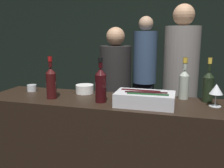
{
  "coord_description": "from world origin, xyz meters",
  "views": [
    {
      "loc": [
        0.51,
        -1.52,
        1.55
      ],
      "look_at": [
        0.0,
        0.28,
        1.17
      ],
      "focal_mm": 40.0,
      "sensor_mm": 36.0,
      "label": 1
    }
  ],
  "objects_px": {
    "champagne_bottle": "(208,85)",
    "rose_wine_bottle": "(184,82)",
    "red_wine_bottle_tall": "(51,82)",
    "person_blond_tee": "(145,71)",
    "wine_glass": "(216,90)",
    "red_wine_bottle_black_foil": "(101,84)",
    "person_grey_polo": "(180,85)",
    "person_in_hoodie": "(115,90)",
    "bowl_white": "(85,89)",
    "candle_votive": "(32,88)",
    "ice_bin_with_bottles": "(145,98)"
  },
  "relations": [
    {
      "from": "champagne_bottle",
      "to": "rose_wine_bottle",
      "type": "height_order",
      "value": "champagne_bottle"
    },
    {
      "from": "red_wine_bottle_tall",
      "to": "person_blond_tee",
      "type": "xyz_separation_m",
      "value": [
        0.44,
        1.97,
        -0.18
      ]
    },
    {
      "from": "wine_glass",
      "to": "person_blond_tee",
      "type": "xyz_separation_m",
      "value": [
        -0.77,
        1.85,
        -0.16
      ]
    },
    {
      "from": "red_wine_bottle_black_foil",
      "to": "person_grey_polo",
      "type": "height_order",
      "value": "person_grey_polo"
    },
    {
      "from": "wine_glass",
      "to": "red_wine_bottle_black_foil",
      "type": "relative_size",
      "value": 0.48
    },
    {
      "from": "red_wine_bottle_black_foil",
      "to": "person_grey_polo",
      "type": "distance_m",
      "value": 1.07
    },
    {
      "from": "person_in_hoodie",
      "to": "person_grey_polo",
      "type": "bearing_deg",
      "value": 8.42
    },
    {
      "from": "person_blond_tee",
      "to": "person_grey_polo",
      "type": "bearing_deg",
      "value": 150.83
    },
    {
      "from": "bowl_white",
      "to": "champagne_bottle",
      "type": "height_order",
      "value": "champagne_bottle"
    },
    {
      "from": "bowl_white",
      "to": "person_blond_tee",
      "type": "bearing_deg",
      "value": 81.58
    },
    {
      "from": "candle_votive",
      "to": "ice_bin_with_bottles",
      "type": "bearing_deg",
      "value": -9.98
    },
    {
      "from": "bowl_white",
      "to": "champagne_bottle",
      "type": "bearing_deg",
      "value": -0.23
    },
    {
      "from": "ice_bin_with_bottles",
      "to": "candle_votive",
      "type": "distance_m",
      "value": 1.04
    },
    {
      "from": "person_grey_polo",
      "to": "rose_wine_bottle",
      "type": "bearing_deg",
      "value": -79.41
    },
    {
      "from": "ice_bin_with_bottles",
      "to": "bowl_white",
      "type": "xyz_separation_m",
      "value": [
        -0.55,
        0.24,
        -0.02
      ]
    },
    {
      "from": "bowl_white",
      "to": "red_wine_bottle_black_foil",
      "type": "bearing_deg",
      "value": -46.11
    },
    {
      "from": "bowl_white",
      "to": "red_wine_bottle_black_foil",
      "type": "height_order",
      "value": "red_wine_bottle_black_foil"
    },
    {
      "from": "rose_wine_bottle",
      "to": "red_wine_bottle_black_foil",
      "type": "bearing_deg",
      "value": -155.61
    },
    {
      "from": "bowl_white",
      "to": "red_wine_bottle_black_foil",
      "type": "distance_m",
      "value": 0.33
    },
    {
      "from": "wine_glass",
      "to": "red_wine_bottle_black_foil",
      "type": "xyz_separation_m",
      "value": [
        -0.8,
        -0.11,
        0.02
      ]
    },
    {
      "from": "ice_bin_with_bottles",
      "to": "rose_wine_bottle",
      "type": "xyz_separation_m",
      "value": [
        0.26,
        0.27,
        0.08
      ]
    },
    {
      "from": "red_wine_bottle_tall",
      "to": "champagne_bottle",
      "type": "bearing_deg",
      "value": 11.19
    },
    {
      "from": "rose_wine_bottle",
      "to": "person_grey_polo",
      "type": "relative_size",
      "value": 0.18
    },
    {
      "from": "bowl_white",
      "to": "red_wine_bottle_tall",
      "type": "distance_m",
      "value": 0.31
    },
    {
      "from": "rose_wine_bottle",
      "to": "bowl_white",
      "type": "bearing_deg",
      "value": -177.37
    },
    {
      "from": "bowl_white",
      "to": "person_blond_tee",
      "type": "height_order",
      "value": "person_blond_tee"
    },
    {
      "from": "wine_glass",
      "to": "person_in_hoodie",
      "type": "bearing_deg",
      "value": 135.66
    },
    {
      "from": "rose_wine_bottle",
      "to": "person_blond_tee",
      "type": "xyz_separation_m",
      "value": [
        -0.55,
        1.69,
        -0.17
      ]
    },
    {
      "from": "person_blond_tee",
      "to": "wine_glass",
      "type": "bearing_deg",
      "value": 147.33
    },
    {
      "from": "person_in_hoodie",
      "to": "rose_wine_bottle",
      "type": "bearing_deg",
      "value": -24.85
    },
    {
      "from": "bowl_white",
      "to": "red_wine_bottle_black_foil",
      "type": "xyz_separation_m",
      "value": [
        0.22,
        -0.23,
        0.1
      ]
    },
    {
      "from": "ice_bin_with_bottles",
      "to": "person_grey_polo",
      "type": "xyz_separation_m",
      "value": [
        0.23,
        0.9,
        -0.07
      ]
    },
    {
      "from": "bowl_white",
      "to": "rose_wine_bottle",
      "type": "bearing_deg",
      "value": 2.63
    },
    {
      "from": "champagne_bottle",
      "to": "person_in_hoodie",
      "type": "distance_m",
      "value": 1.29
    },
    {
      "from": "bowl_white",
      "to": "red_wine_bottle_tall",
      "type": "relative_size",
      "value": 0.46
    },
    {
      "from": "champagne_bottle",
      "to": "red_wine_bottle_black_foil",
      "type": "bearing_deg",
      "value": -163.47
    },
    {
      "from": "person_blond_tee",
      "to": "person_grey_polo",
      "type": "xyz_separation_m",
      "value": [
        0.52,
        -1.07,
        0.02
      ]
    },
    {
      "from": "person_in_hoodie",
      "to": "person_blond_tee",
      "type": "distance_m",
      "value": 0.93
    },
    {
      "from": "wine_glass",
      "to": "red_wine_bottle_tall",
      "type": "distance_m",
      "value": 1.21
    },
    {
      "from": "wine_glass",
      "to": "rose_wine_bottle",
      "type": "distance_m",
      "value": 0.27
    },
    {
      "from": "wine_glass",
      "to": "red_wine_bottle_tall",
      "type": "height_order",
      "value": "red_wine_bottle_tall"
    },
    {
      "from": "wine_glass",
      "to": "candle_votive",
      "type": "xyz_separation_m",
      "value": [
        -1.5,
        0.06,
        -0.09
      ]
    },
    {
      "from": "champagne_bottle",
      "to": "red_wine_bottle_tall",
      "type": "bearing_deg",
      "value": -168.81
    },
    {
      "from": "red_wine_bottle_black_foil",
      "to": "person_blond_tee",
      "type": "bearing_deg",
      "value": 88.96
    },
    {
      "from": "ice_bin_with_bottles",
      "to": "person_blond_tee",
      "type": "bearing_deg",
      "value": 98.43
    },
    {
      "from": "wine_glass",
      "to": "red_wine_bottle_black_foil",
      "type": "bearing_deg",
      "value": -172.22
    },
    {
      "from": "person_blond_tee",
      "to": "red_wine_bottle_black_foil",
      "type": "bearing_deg",
      "value": 123.79
    },
    {
      "from": "bowl_white",
      "to": "wine_glass",
      "type": "distance_m",
      "value": 1.03
    },
    {
      "from": "candle_votive",
      "to": "champagne_bottle",
      "type": "distance_m",
      "value": 1.46
    },
    {
      "from": "ice_bin_with_bottles",
      "to": "bowl_white",
      "type": "height_order",
      "value": "ice_bin_with_bottles"
    }
  ]
}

